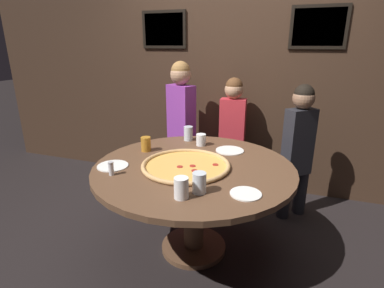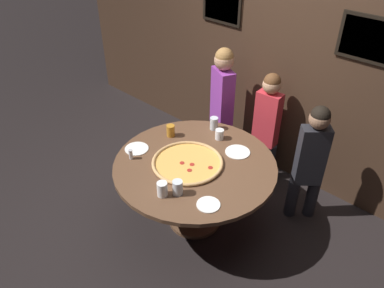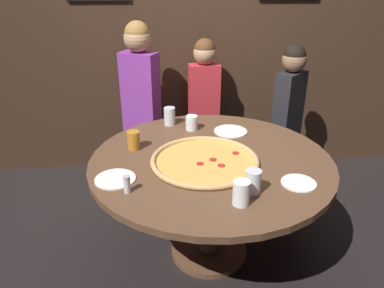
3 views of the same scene
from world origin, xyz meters
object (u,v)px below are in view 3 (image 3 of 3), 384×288
Objects in this scene: drink_cup_front_edge at (192,123)px; diner_side_right at (204,102)px; drink_cup_beside_pizza at (253,182)px; white_plate_beside_cup at (299,183)px; white_plate_right_side at (115,179)px; giant_pizza at (205,160)px; dining_table at (211,178)px; condiment_shaker at (127,184)px; drink_cup_near_left at (134,140)px; diner_far_left at (141,98)px; diner_far_right at (288,112)px; drink_cup_near_right at (241,193)px; white_plate_near_front at (231,131)px; drink_cup_by_shaker at (170,116)px.

diner_side_right is (0.15, 0.63, -0.07)m from drink_cup_front_edge.
white_plate_beside_cup is at bearing 14.48° from drink_cup_beside_pizza.
giant_pizza is at bearing 17.85° from white_plate_right_side.
condiment_shaker reaches higher than dining_table.
drink_cup_beside_pizza is 0.29m from white_plate_beside_cup.
giant_pizza is at bearing 150.49° from white_plate_beside_cup.
giant_pizza is at bearing -26.52° from drink_cup_near_left.
drink_cup_beside_pizza is at bearing 91.00° from diner_side_right.
diner_side_right is at bearing -142.48° from diner_far_left.
diner_far_right is at bearing 38.51° from white_plate_right_side.
drink_cup_near_right reaches higher than white_plate_near_front.
condiment_shaker is 0.07× the size of diner_far_left.
white_plate_near_front is at bearing 88.92° from drink_cup_beside_pizza.
white_plate_beside_cup is 0.81× the size of white_plate_near_front.
diner_far_left reaches higher than drink_cup_front_edge.
white_plate_beside_cup is at bearing -36.53° from dining_table.
drink_cup_front_edge reaches higher than dining_table.
dining_table is 0.55m from drink_cup_near_left.
diner_far_left reaches higher than drink_cup_near_left.
diner_side_right reaches higher than drink_cup_beside_pizza.
diner_side_right reaches higher than white_plate_right_side.
drink_cup_near_right is (-0.08, -0.10, -0.00)m from drink_cup_beside_pizza.
condiment_shaker is at bearing -145.51° from giant_pizza.
drink_cup_near_right reaches higher than white_plate_right_side.
drink_cup_near_right reaches higher than drink_cup_front_edge.
diner_far_left reaches higher than drink_cup_by_shaker.
drink_cup_near_left is (-0.24, -0.39, -0.01)m from drink_cup_by_shaker.
white_plate_near_front is 0.70m from diner_side_right.
drink_cup_beside_pizza is (0.17, -0.40, 0.21)m from dining_table.
diner_side_right is (0.06, 1.09, 0.13)m from dining_table.
white_plate_near_front is at bearing -5.05° from diner_far_right.
diner_far_right is (0.29, 1.14, -0.02)m from white_plate_beside_cup.
drink_cup_by_shaker is at bearing 59.04° from drink_cup_near_left.
drink_cup_near_right is at bearing -49.05° from drink_cup_near_left.
drink_cup_near_left is at bearing 78.70° from white_plate_right_side.
diner_far_left is 0.56m from diner_side_right.
drink_cup_beside_pizza is (0.65, -0.56, 0.00)m from drink_cup_near_left.
diner_far_left is (0.00, 1.33, 0.03)m from condiment_shaker.
diner_far_right reaches higher than drink_cup_beside_pizza.
drink_cup_near_left is at bearing 151.89° from white_plate_beside_cup.
white_plate_near_front is 0.19× the size of diner_side_right.
condiment_shaker reaches higher than white_plate_right_side.
white_plate_beside_cup is 1.47m from diner_side_right.
drink_cup_near_left is 1.05m from white_plate_beside_cup.
drink_cup_beside_pizza is at bearing 22.95° from diner_far_right.
drink_cup_by_shaker is at bearing 145.20° from diner_far_left.
white_plate_beside_cup is at bearing 101.84° from diner_side_right.
drink_cup_near_right is at bearing -23.07° from white_plate_right_side.
dining_table is 14.39× the size of drink_cup_front_edge.
drink_cup_by_shaker is 0.47m from white_plate_near_front.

